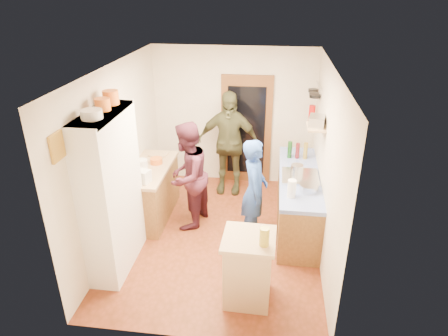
% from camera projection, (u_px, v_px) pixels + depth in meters
% --- Properties ---
extents(floor, '(3.00, 4.00, 0.02)m').
position_uv_depth(floor, '(219.00, 236.00, 6.26)').
color(floor, brown).
rests_on(floor, ground).
extents(ceiling, '(3.00, 4.00, 0.02)m').
position_uv_depth(ceiling, '(218.00, 67.00, 5.14)').
color(ceiling, silver).
rests_on(ceiling, ground).
extents(wall_back, '(3.00, 0.02, 2.60)m').
position_uv_depth(wall_back, '(233.00, 117.00, 7.50)').
color(wall_back, beige).
rests_on(wall_back, ground).
extents(wall_front, '(3.00, 0.02, 2.60)m').
position_uv_depth(wall_front, '(190.00, 243.00, 3.90)').
color(wall_front, beige).
rests_on(wall_front, ground).
extents(wall_left, '(0.02, 4.00, 2.60)m').
position_uv_depth(wall_left, '(117.00, 154.00, 5.88)').
color(wall_left, beige).
rests_on(wall_left, ground).
extents(wall_right, '(0.02, 4.00, 2.60)m').
position_uv_depth(wall_right, '(326.00, 165.00, 5.53)').
color(wall_right, beige).
rests_on(wall_right, ground).
extents(door_frame, '(0.95, 0.06, 2.10)m').
position_uv_depth(door_frame, '(246.00, 130.00, 7.55)').
color(door_frame, brown).
rests_on(door_frame, ground).
extents(door_glass, '(0.70, 0.02, 1.70)m').
position_uv_depth(door_glass, '(246.00, 131.00, 7.51)').
color(door_glass, black).
rests_on(door_glass, door_frame).
extents(hutch_body, '(0.40, 1.20, 2.20)m').
position_uv_depth(hutch_body, '(112.00, 193.00, 5.22)').
color(hutch_body, white).
rests_on(hutch_body, ground).
extents(hutch_top_shelf, '(0.40, 1.14, 0.04)m').
position_uv_depth(hutch_top_shelf, '(101.00, 114.00, 4.76)').
color(hutch_top_shelf, white).
rests_on(hutch_top_shelf, hutch_body).
extents(plate_stack, '(0.25, 0.25, 0.10)m').
position_uv_depth(plate_stack, '(91.00, 114.00, 4.51)').
color(plate_stack, white).
rests_on(plate_stack, hutch_top_shelf).
extents(orange_pot_a, '(0.19, 0.19, 0.15)m').
position_uv_depth(orange_pot_a, '(103.00, 104.00, 4.79)').
color(orange_pot_a, orange).
rests_on(orange_pot_a, hutch_top_shelf).
extents(orange_pot_b, '(0.20, 0.20, 0.18)m').
position_uv_depth(orange_pot_b, '(111.00, 97.00, 5.02)').
color(orange_pot_b, orange).
rests_on(orange_pot_b, hutch_top_shelf).
extents(left_counter_base, '(0.60, 1.40, 0.85)m').
position_uv_depth(left_counter_base, '(151.00, 193.00, 6.62)').
color(left_counter_base, olive).
rests_on(left_counter_base, ground).
extents(left_counter_top, '(0.64, 1.44, 0.05)m').
position_uv_depth(left_counter_top, '(149.00, 169.00, 6.42)').
color(left_counter_top, tan).
rests_on(left_counter_top, left_counter_base).
extents(toaster, '(0.30, 0.24, 0.19)m').
position_uv_depth(toaster, '(141.00, 176.00, 5.91)').
color(toaster, white).
rests_on(toaster, left_counter_top).
extents(kettle, '(0.18, 0.18, 0.20)m').
position_uv_depth(kettle, '(142.00, 166.00, 6.23)').
color(kettle, white).
rests_on(kettle, left_counter_top).
extents(orange_bowl, '(0.25, 0.25, 0.09)m').
position_uv_depth(orange_bowl, '(156.00, 161.00, 6.53)').
color(orange_bowl, orange).
rests_on(orange_bowl, left_counter_top).
extents(chopping_board, '(0.32, 0.24, 0.02)m').
position_uv_depth(chopping_board, '(159.00, 154.00, 6.86)').
color(chopping_board, tan).
rests_on(chopping_board, left_counter_top).
extents(right_counter_base, '(0.60, 2.20, 0.84)m').
position_uv_depth(right_counter_base, '(297.00, 201.00, 6.39)').
color(right_counter_base, olive).
rests_on(right_counter_base, ground).
extents(right_counter_top, '(0.62, 2.22, 0.06)m').
position_uv_depth(right_counter_top, '(300.00, 176.00, 6.19)').
color(right_counter_top, '#1236BB').
rests_on(right_counter_top, right_counter_base).
extents(hob, '(0.55, 0.58, 0.04)m').
position_uv_depth(hob, '(300.00, 177.00, 6.06)').
color(hob, silver).
rests_on(hob, right_counter_top).
extents(pot_on_hob, '(0.19, 0.19, 0.12)m').
position_uv_depth(pot_on_hob, '(297.00, 169.00, 6.13)').
color(pot_on_hob, silver).
rests_on(pot_on_hob, hob).
extents(bottle_a, '(0.08, 0.08, 0.29)m').
position_uv_depth(bottle_a, '(290.00, 150.00, 6.70)').
color(bottle_a, '#143F14').
rests_on(bottle_a, right_counter_top).
extents(bottle_b, '(0.07, 0.07, 0.27)m').
position_uv_depth(bottle_b, '(298.00, 151.00, 6.69)').
color(bottle_b, '#591419').
rests_on(bottle_b, right_counter_top).
extents(bottle_c, '(0.07, 0.07, 0.28)m').
position_uv_depth(bottle_c, '(305.00, 151.00, 6.67)').
color(bottle_c, olive).
rests_on(bottle_c, right_counter_top).
extents(paper_towel, '(0.15, 0.15, 0.26)m').
position_uv_depth(paper_towel, '(292.00, 189.00, 5.49)').
color(paper_towel, white).
rests_on(paper_towel, right_counter_top).
extents(mixing_bowl, '(0.34, 0.34, 0.10)m').
position_uv_depth(mixing_bowl, '(309.00, 188.00, 5.67)').
color(mixing_bowl, silver).
rests_on(mixing_bowl, right_counter_top).
extents(island_base, '(0.56, 0.56, 0.86)m').
position_uv_depth(island_base, '(248.00, 270.00, 4.85)').
color(island_base, tan).
rests_on(island_base, ground).
extents(island_top, '(0.64, 0.64, 0.05)m').
position_uv_depth(island_top, '(249.00, 239.00, 4.66)').
color(island_top, tan).
rests_on(island_top, island_base).
extents(cutting_board, '(0.36, 0.29, 0.02)m').
position_uv_depth(cutting_board, '(245.00, 236.00, 4.71)').
color(cutting_board, white).
rests_on(cutting_board, island_top).
extents(oil_jar, '(0.12, 0.12, 0.23)m').
position_uv_depth(oil_jar, '(264.00, 237.00, 4.47)').
color(oil_jar, '#AD9E2D').
rests_on(oil_jar, island_top).
extents(pan_rail, '(0.02, 0.65, 0.02)m').
position_uv_depth(pan_rail, '(319.00, 86.00, 6.58)').
color(pan_rail, silver).
rests_on(pan_rail, wall_right).
extents(pan_hang_a, '(0.18, 0.18, 0.05)m').
position_uv_depth(pan_hang_a, '(315.00, 96.00, 6.49)').
color(pan_hang_a, black).
rests_on(pan_hang_a, pan_rail).
extents(pan_hang_b, '(0.16, 0.16, 0.05)m').
position_uv_depth(pan_hang_b, '(314.00, 94.00, 6.67)').
color(pan_hang_b, black).
rests_on(pan_hang_b, pan_rail).
extents(pan_hang_c, '(0.17, 0.17, 0.05)m').
position_uv_depth(pan_hang_c, '(313.00, 91.00, 6.85)').
color(pan_hang_c, black).
rests_on(pan_hang_c, pan_rail).
extents(wall_shelf, '(0.26, 0.42, 0.03)m').
position_uv_depth(wall_shelf, '(316.00, 127.00, 5.78)').
color(wall_shelf, tan).
rests_on(wall_shelf, wall_right).
extents(radio, '(0.27, 0.33, 0.15)m').
position_uv_depth(radio, '(317.00, 121.00, 5.74)').
color(radio, silver).
rests_on(radio, wall_shelf).
extents(ext_bracket, '(0.06, 0.10, 0.04)m').
position_uv_depth(ext_bracket, '(315.00, 117.00, 6.99)').
color(ext_bracket, black).
rests_on(ext_bracket, wall_right).
extents(fire_extinguisher, '(0.11, 0.11, 0.32)m').
position_uv_depth(fire_extinguisher, '(312.00, 114.00, 6.98)').
color(fire_extinguisher, red).
rests_on(fire_extinguisher, wall_right).
extents(picture_frame, '(0.03, 0.25, 0.30)m').
position_uv_depth(picture_frame, '(57.00, 147.00, 4.16)').
color(picture_frame, gold).
rests_on(picture_frame, wall_left).
extents(person_hob, '(0.42, 0.61, 1.61)m').
position_uv_depth(person_hob, '(256.00, 191.00, 5.89)').
color(person_hob, '#274AA2').
rests_on(person_hob, ground).
extents(person_left, '(0.84, 0.98, 1.74)m').
position_uv_depth(person_left, '(190.00, 175.00, 6.22)').
color(person_left, '#411926').
rests_on(person_left, ground).
extents(person_back, '(1.14, 0.50, 1.92)m').
position_uv_depth(person_back, '(229.00, 143.00, 7.21)').
color(person_back, '#3D3D24').
rests_on(person_back, ground).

